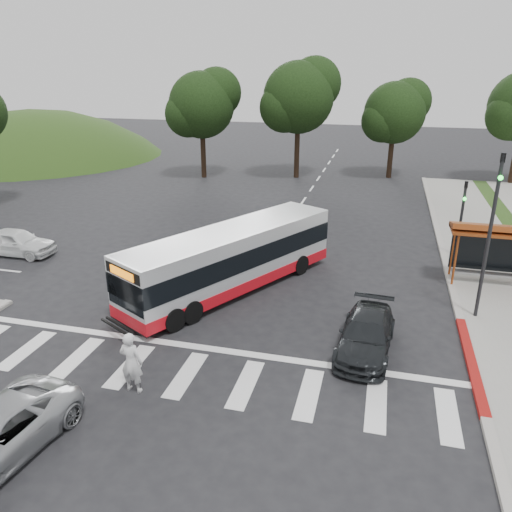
% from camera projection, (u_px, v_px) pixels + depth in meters
% --- Properties ---
extents(ground, '(140.00, 140.00, 0.00)m').
position_uv_depth(ground, '(232.00, 307.00, 20.63)').
color(ground, black).
rests_on(ground, ground).
extents(sidewalk_east, '(4.00, 40.00, 0.12)m').
position_uv_depth(sidewalk_east, '(486.00, 262.00, 25.25)').
color(sidewalk_east, gray).
rests_on(sidewalk_east, ground).
extents(curb_east, '(0.30, 40.00, 0.15)m').
position_uv_depth(curb_east, '(444.00, 258.00, 25.72)').
color(curb_east, '#9E9991').
rests_on(curb_east, ground).
extents(curb_east_red, '(0.32, 6.00, 0.15)m').
position_uv_depth(curb_east_red, '(471.00, 362.00, 16.68)').
color(curb_east_red, maroon).
rests_on(curb_east_red, ground).
extents(hillside_nw, '(44.00, 44.00, 10.00)m').
position_uv_depth(hillside_nw, '(36.00, 156.00, 55.26)').
color(hillside_nw, '#233E13').
rests_on(hillside_nw, ground).
extents(crosswalk_ladder, '(18.00, 2.60, 0.01)m').
position_uv_depth(crosswalk_ladder, '(186.00, 375.00, 16.10)').
color(crosswalk_ladder, silver).
rests_on(crosswalk_ladder, ground).
extents(bus_shelter, '(4.20, 1.60, 2.86)m').
position_uv_depth(bus_shelter, '(500.00, 236.00, 21.87)').
color(bus_shelter, '#974219').
rests_on(bus_shelter, sidewalk_east).
extents(traffic_signal_ne_tall, '(0.18, 0.37, 6.50)m').
position_uv_depth(traffic_signal_ne_tall, '(491.00, 225.00, 18.34)').
color(traffic_signal_ne_tall, black).
rests_on(traffic_signal_ne_tall, ground).
extents(traffic_signal_ne_short, '(0.18, 0.37, 4.00)m').
position_uv_depth(traffic_signal_ne_short, '(462.00, 211.00, 25.16)').
color(traffic_signal_ne_short, black).
rests_on(traffic_signal_ne_short, ground).
extents(tree_north_a, '(6.60, 6.15, 10.17)m').
position_uv_depth(tree_north_a, '(300.00, 96.00, 42.17)').
color(tree_north_a, black).
rests_on(tree_north_a, ground).
extents(tree_north_b, '(5.72, 5.33, 8.43)m').
position_uv_depth(tree_north_b, '(396.00, 112.00, 42.54)').
color(tree_north_b, black).
rests_on(tree_north_b, ground).
extents(tree_north_c, '(6.16, 5.74, 9.30)m').
position_uv_depth(tree_north_c, '(203.00, 104.00, 42.46)').
color(tree_north_c, black).
rests_on(tree_north_c, ground).
extents(transit_bus, '(7.25, 10.60, 2.79)m').
position_uv_depth(transit_bus, '(232.00, 260.00, 21.77)').
color(transit_bus, silver).
rests_on(transit_bus, ground).
extents(pedestrian, '(0.75, 0.51, 1.99)m').
position_uv_depth(pedestrian, '(131.00, 362.00, 15.00)').
color(pedestrian, silver).
rests_on(pedestrian, ground).
extents(dark_sedan, '(2.10, 4.46, 1.26)m').
position_uv_depth(dark_sedan, '(366.00, 334.00, 17.28)').
color(dark_sedan, black).
rests_on(dark_sedan, ground).
extents(west_car_white, '(4.11, 1.66, 1.40)m').
position_uv_depth(west_car_white, '(16.00, 242.00, 26.12)').
color(west_car_white, silver).
rests_on(west_car_white, ground).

